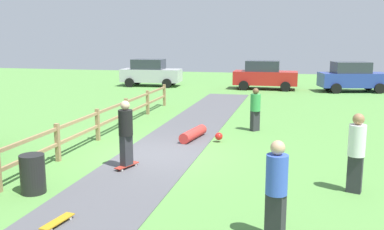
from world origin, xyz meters
The scene contains 13 objects.
ground_plane centered at (0.00, 0.00, 0.00)m, with size 60.00×60.00×0.00m, color #568E42.
asphalt_path centered at (0.00, 0.00, 0.01)m, with size 2.40×28.00×0.02m, color #515156.
wooden_fence centered at (-2.60, 0.00, 0.67)m, with size 0.12×18.12×1.10m.
trash_bin centered at (-1.80, -3.70, 0.45)m, with size 0.56×0.56×0.90m, color black.
skater_riding centered at (-0.42, -1.49, 1.05)m, with size 0.48×0.82×1.84m.
skater_fallen centered at (0.63, 2.16, 0.20)m, with size 1.37×1.68×0.36m.
skateboard_loose centered at (-0.34, -5.14, 0.09)m, with size 0.31×0.82×0.08m.
bystander_white centered at (5.33, -1.94, 1.02)m, with size 0.47×0.47×1.84m.
bystander_green centered at (2.50, 4.07, 0.89)m, with size 0.54×0.54×1.63m.
bystander_blue centered at (3.68, -4.73, 1.00)m, with size 0.50×0.50×1.80m.
parked_car_silver centered at (-6.16, 17.20, 0.96)m, with size 4.28×2.17×1.92m.
parked_car_blue centered at (7.48, 17.19, 0.96)m, with size 4.48×2.71×1.92m.
parked_car_red centered at (1.90, 17.20, 0.96)m, with size 4.21×2.03×1.92m.
Camera 1 is at (3.93, -11.96, 3.54)m, focal length 40.24 mm.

